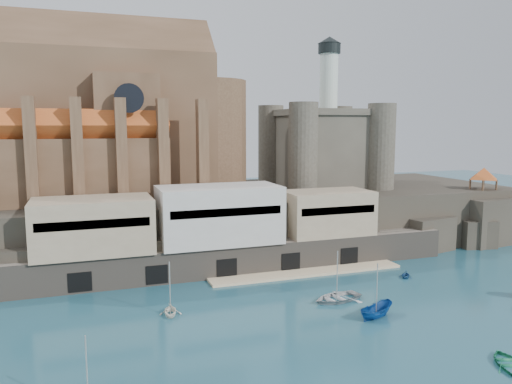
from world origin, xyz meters
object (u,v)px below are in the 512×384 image
object	(u,v)px
castle_keep	(323,144)
boat_2	(376,317)
pavilion	(484,175)
church	(111,124)

from	to	relation	value
castle_keep	boat_2	bearing A→B (deg)	-108.52
pavilion	church	bearing A→B (deg)	166.52
pavilion	castle_keep	bearing A→B (deg)	149.82
boat_2	castle_keep	bearing A→B (deg)	-39.02
boat_2	church	bearing A→B (deg)	11.48
church	pavilion	distance (m)	68.65
castle_keep	boat_2	size ratio (longest dim) A/B	5.70
church	castle_keep	world-z (taller)	church
castle_keep	pavilion	xyz separation A→B (m)	(25.92, -15.08, -5.59)
church	boat_2	size ratio (longest dim) A/B	9.14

